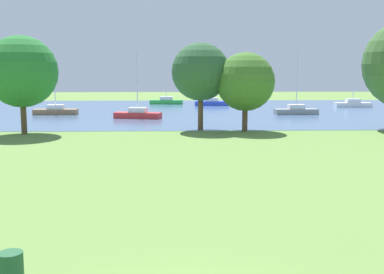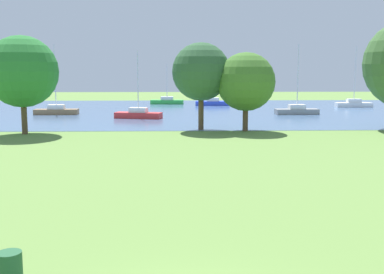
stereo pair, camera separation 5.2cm
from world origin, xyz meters
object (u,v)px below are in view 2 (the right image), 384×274
at_px(sailboat_brown, 56,110).
at_px(tree_east_near, 246,82).
at_px(sailboat_green, 167,101).
at_px(tree_mid_shore, 22,72).
at_px(sailboat_blue, 212,102).
at_px(sailboat_white, 354,104).
at_px(tree_west_near, 201,72).
at_px(litter_bin, 10,269).
at_px(sailboat_gray, 297,110).
at_px(sailboat_red, 138,114).

bearing_deg(sailboat_brown, tree_east_near, -38.58).
xyz_separation_m(sailboat_green, tree_mid_shore, (-10.43, -32.97, 4.37)).
relative_size(sailboat_blue, tree_mid_shore, 1.04).
relative_size(sailboat_white, tree_west_near, 1.12).
bearing_deg(tree_west_near, litter_bin, -101.58).
xyz_separation_m(sailboat_white, tree_west_near, (-21.96, -24.17, 4.32)).
distance_m(litter_bin, tree_east_near, 29.55).
distance_m(sailboat_white, tree_mid_shore, 44.60).
height_order(sailboat_gray, tree_east_near, sailboat_gray).
distance_m(sailboat_blue, sailboat_brown, 22.91).
xyz_separation_m(sailboat_red, sailboat_blue, (9.06, 17.93, 0.01)).
xyz_separation_m(sailboat_red, sailboat_white, (27.93, 14.28, 0.02)).
bearing_deg(litter_bin, tree_east_near, 71.23).
bearing_deg(litter_bin, sailboat_green, 87.64).
relative_size(sailboat_red, sailboat_green, 1.17).
bearing_deg(tree_west_near, tree_mid_shore, -171.45).
relative_size(sailboat_white, tree_mid_shore, 1.06).
bearing_deg(tree_mid_shore, sailboat_red, 56.69).
distance_m(sailboat_gray, sailboat_white, 14.71).
distance_m(litter_bin, sailboat_green, 59.51).
bearing_deg(sailboat_green, sailboat_red, -96.97).
relative_size(sailboat_white, tree_east_near, 1.27).
bearing_deg(sailboat_green, litter_bin, -92.36).
bearing_deg(tree_east_near, sailboat_green, 102.43).
relative_size(sailboat_red, sailboat_white, 0.85).
distance_m(sailboat_gray, tree_mid_shore, 30.24).
bearing_deg(sailboat_brown, sailboat_blue, 35.72).
distance_m(sailboat_gray, sailboat_green, 22.72).
height_order(litter_bin, tree_mid_shore, tree_mid_shore).
distance_m(tree_mid_shore, tree_west_near, 13.99).
relative_size(sailboat_gray, sailboat_green, 1.33).
distance_m(sailboat_gray, sailboat_brown, 27.06).
bearing_deg(sailboat_brown, sailboat_green, 53.65).
xyz_separation_m(sailboat_gray, sailboat_green, (-14.95, 17.10, -0.02)).
distance_m(sailboat_white, sailboat_green, 26.24).
xyz_separation_m(sailboat_blue, sailboat_brown, (-18.60, -13.38, -0.00)).
height_order(sailboat_green, tree_west_near, tree_west_near).
distance_m(sailboat_brown, tree_mid_shore, 17.16).
height_order(sailboat_blue, sailboat_brown, sailboat_blue).
height_order(sailboat_red, tree_mid_shore, tree_mid_shore).
xyz_separation_m(sailboat_gray, sailboat_brown, (-27.06, 0.65, -0.00)).
height_order(sailboat_red, sailboat_brown, sailboat_brown).
distance_m(tree_mid_shore, tree_east_near, 17.48).
xyz_separation_m(sailboat_brown, tree_mid_shore, (1.68, -16.52, 4.34)).
relative_size(sailboat_white, sailboat_brown, 1.04).
bearing_deg(litter_bin, tree_west_near, 78.42).
xyz_separation_m(litter_bin, sailboat_blue, (8.94, 56.38, 0.07)).
xyz_separation_m(sailboat_red, sailboat_brown, (-9.54, 4.55, 0.01)).
bearing_deg(sailboat_white, litter_bin, -117.81).
bearing_deg(tree_mid_shore, tree_west_near, 8.55).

